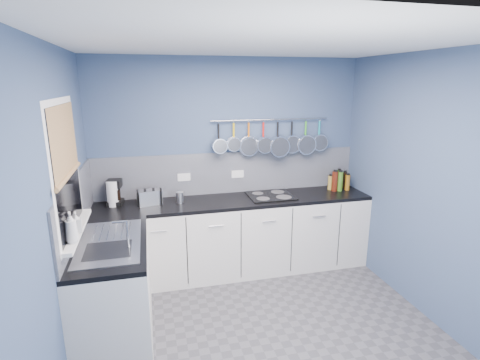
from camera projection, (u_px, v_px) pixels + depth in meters
name	position (u px, v px, depth m)	size (l,w,h in m)	color
floor	(265.00, 333.00, 3.42)	(3.20, 3.00, 0.02)	#47474C
ceiling	(271.00, 41.00, 2.77)	(3.20, 3.00, 0.02)	white
wall_back	(229.00, 164.00, 4.51)	(3.20, 0.02, 2.50)	#394C6D
wall_front	(371.00, 303.00, 1.68)	(3.20, 0.02, 2.50)	#394C6D
wall_left	(58.00, 219.00, 2.72)	(0.02, 3.00, 2.50)	#394C6D
wall_right	(432.00, 189.00, 3.47)	(0.02, 3.00, 2.50)	#394C6D
backsplash_back	(229.00, 173.00, 4.52)	(3.20, 0.02, 0.50)	gray
backsplash_left	(77.00, 206.00, 3.32)	(0.02, 1.80, 0.50)	gray
cabinet_run_back	(235.00, 237.00, 4.43)	(3.20, 0.60, 0.86)	silver
worktop_back	(235.00, 201.00, 4.32)	(3.20, 0.60, 0.04)	black
cabinet_run_left	(115.00, 291.00, 3.28)	(0.60, 1.20, 0.86)	silver
worktop_left	(110.00, 244.00, 3.17)	(0.60, 1.20, 0.04)	black
window_frame	(66.00, 169.00, 2.93)	(0.01, 1.00, 1.10)	white
window_glass	(67.00, 169.00, 2.94)	(0.01, 0.90, 1.00)	black
bamboo_blind	(64.00, 141.00, 2.88)	(0.01, 0.90, 0.55)	tan
window_sill	(77.00, 230.00, 3.07)	(0.10, 0.98, 0.03)	white
sink_unit	(110.00, 242.00, 3.16)	(0.50, 0.95, 0.01)	silver
mixer_tap	(128.00, 234.00, 3.00)	(0.12, 0.08, 0.26)	silver
socket_left	(184.00, 177.00, 4.38)	(0.15, 0.01, 0.09)	white
socket_right	(238.00, 174.00, 4.53)	(0.15, 0.01, 0.09)	white
pot_rail	(271.00, 120.00, 4.44)	(0.02, 0.02, 1.45)	silver
soap_bottle_a	(71.00, 227.00, 2.77)	(0.09, 0.09, 0.24)	white
soap_bottle_b	(76.00, 222.00, 2.96)	(0.08, 0.08, 0.17)	white
paper_towel	(113.00, 194.00, 4.05)	(0.12, 0.12, 0.28)	white
coffee_maker	(115.00, 193.00, 4.09)	(0.16, 0.18, 0.28)	black
toaster	(150.00, 197.00, 4.12)	(0.25, 0.14, 0.16)	silver
canister	(180.00, 197.00, 4.18)	(0.09, 0.09, 0.12)	silver
hob	(271.00, 196.00, 4.43)	(0.53, 0.46, 0.01)	black
pan_0	(219.00, 137.00, 4.33)	(0.18, 0.13, 0.37)	silver
pan_1	(234.00, 136.00, 4.37)	(0.17, 0.06, 0.36)	silver
pan_2	(249.00, 138.00, 4.42)	(0.23, 0.07, 0.42)	silver
pan_3	(263.00, 136.00, 4.46)	(0.20, 0.12, 0.39)	silver
pan_4	(278.00, 138.00, 4.51)	(0.25, 0.13, 0.44)	silver
pan_5	(292.00, 136.00, 4.54)	(0.22, 0.07, 0.41)	silver
pan_6	(306.00, 137.00, 4.59)	(0.25, 0.09, 0.44)	silver
pan_7	(319.00, 135.00, 4.63)	(0.21, 0.08, 0.40)	silver
condiment_0	(345.00, 180.00, 4.72)	(0.05, 0.05, 0.21)	black
condiment_1	(339.00, 180.00, 4.71)	(0.06, 0.06, 0.24)	#265919
condiment_2	(330.00, 183.00, 4.68)	(0.06, 0.06, 0.18)	olive
condiment_3	(347.00, 183.00, 4.66)	(0.06, 0.06, 0.19)	#8C5914
condiment_4	(340.00, 181.00, 4.62)	(0.07, 0.07, 0.24)	#3F721E
condiment_5	(335.00, 181.00, 4.61)	(0.07, 0.07, 0.25)	#4C190C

